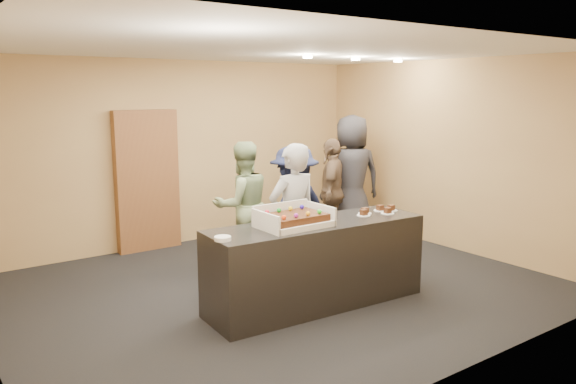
# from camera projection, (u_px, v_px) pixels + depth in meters

# --- Properties ---
(room) EXTENTS (6.04, 6.00, 2.70)m
(room) POSITION_uv_depth(u_px,v_px,m) (278.00, 173.00, 6.30)
(room) COLOR black
(room) RESTS_ON ground
(serving_counter) EXTENTS (2.44, 0.85, 0.90)m
(serving_counter) POSITION_uv_depth(u_px,v_px,m) (316.00, 264.00, 5.94)
(serving_counter) COLOR black
(serving_counter) RESTS_ON floor
(storage_cabinet) EXTENTS (0.91, 0.15, 2.00)m
(storage_cabinet) POSITION_uv_depth(u_px,v_px,m) (147.00, 181.00, 7.95)
(storage_cabinet) COLOR brown
(storage_cabinet) RESTS_ON floor
(cake_box) EXTENTS (0.71, 0.49, 0.21)m
(cake_box) POSITION_uv_depth(u_px,v_px,m) (293.00, 221.00, 5.71)
(cake_box) COLOR white
(cake_box) RESTS_ON serving_counter
(sheet_cake) EXTENTS (0.61, 0.42, 0.12)m
(sheet_cake) POSITION_uv_depth(u_px,v_px,m) (294.00, 217.00, 5.68)
(sheet_cake) COLOR #371E0C
(sheet_cake) RESTS_ON cake_box
(plate_stack) EXTENTS (0.16, 0.16, 0.04)m
(plate_stack) POSITION_uv_depth(u_px,v_px,m) (223.00, 238.00, 5.16)
(plate_stack) COLOR white
(plate_stack) RESTS_ON serving_counter
(slice_a) EXTENTS (0.15, 0.15, 0.07)m
(slice_a) POSITION_uv_depth(u_px,v_px,m) (364.00, 214.00, 6.18)
(slice_a) COLOR white
(slice_a) RESTS_ON serving_counter
(slice_b) EXTENTS (0.15, 0.15, 0.07)m
(slice_b) POSITION_uv_depth(u_px,v_px,m) (365.00, 212.00, 6.28)
(slice_b) COLOR white
(slice_b) RESTS_ON serving_counter
(slice_c) EXTENTS (0.15, 0.15, 0.07)m
(slice_c) POSITION_uv_depth(u_px,v_px,m) (388.00, 212.00, 6.28)
(slice_c) COLOR white
(slice_c) RESTS_ON serving_counter
(slice_d) EXTENTS (0.15, 0.15, 0.07)m
(slice_d) POSITION_uv_depth(u_px,v_px,m) (380.00, 209.00, 6.43)
(slice_d) COLOR white
(slice_d) RESTS_ON serving_counter
(slice_e) EXTENTS (0.15, 0.15, 0.07)m
(slice_e) POSITION_uv_depth(u_px,v_px,m) (391.00, 209.00, 6.43)
(slice_e) COLOR white
(slice_e) RESTS_ON serving_counter
(person_server_grey) EXTENTS (0.62, 0.41, 1.70)m
(person_server_grey) POSITION_uv_depth(u_px,v_px,m) (293.00, 219.00, 6.25)
(person_server_grey) COLOR #9A9B9F
(person_server_grey) RESTS_ON floor
(person_sage_man) EXTENTS (0.86, 0.71, 1.63)m
(person_sage_man) POSITION_uv_depth(u_px,v_px,m) (243.00, 205.00, 7.18)
(person_sage_man) COLOR #8CA172
(person_sage_man) RESTS_ON floor
(person_navy_man) EXTENTS (1.13, 0.78, 1.61)m
(person_navy_man) POSITION_uv_depth(u_px,v_px,m) (294.00, 210.00, 6.94)
(person_navy_man) COLOR #171D3E
(person_navy_man) RESTS_ON floor
(person_brown_extra) EXTENTS (0.94, 0.91, 1.58)m
(person_brown_extra) POSITION_uv_depth(u_px,v_px,m) (332.00, 192.00, 8.27)
(person_brown_extra) COLOR brown
(person_brown_extra) RESTS_ON floor
(person_dark_suit) EXTENTS (1.09, 0.92, 1.91)m
(person_dark_suit) POSITION_uv_depth(u_px,v_px,m) (351.00, 177.00, 8.60)
(person_dark_suit) COLOR #2A292F
(person_dark_suit) RESTS_ON floor
(ceiling_spotlights) EXTENTS (1.72, 0.12, 0.03)m
(ceiling_spotlights) POSITION_uv_depth(u_px,v_px,m) (356.00, 59.00, 7.38)
(ceiling_spotlights) COLOR #FFEAC6
(ceiling_spotlights) RESTS_ON ceiling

